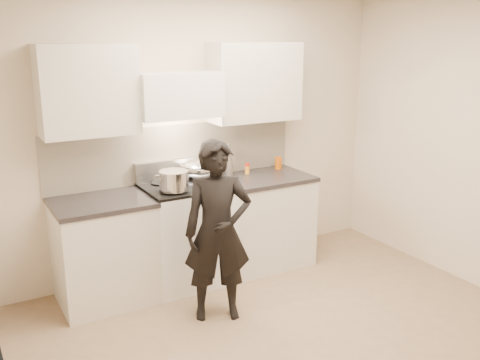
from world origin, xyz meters
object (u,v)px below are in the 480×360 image
at_px(stove, 187,233).
at_px(person, 218,231).
at_px(counter_right, 262,220).
at_px(wok, 197,168).
at_px(utensil_crock, 227,166).

relative_size(stove, person, 0.64).
height_order(counter_right, person, person).
relative_size(wok, utensil_crock, 1.34).
bearing_deg(wok, stove, -146.17).
relative_size(stove, wok, 2.28).
distance_m(counter_right, utensil_crock, 0.66).
distance_m(stove, person, 0.79).
xyz_separation_m(stove, wok, (0.18, 0.12, 0.58)).
relative_size(wok, person, 0.28).
distance_m(wok, person, 0.94).
xyz_separation_m(wok, utensil_crock, (0.35, 0.07, -0.03)).
bearing_deg(wok, utensil_crock, 12.00).
distance_m(stove, counter_right, 0.83).
bearing_deg(utensil_crock, person, -122.07).
distance_m(stove, wok, 0.62).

